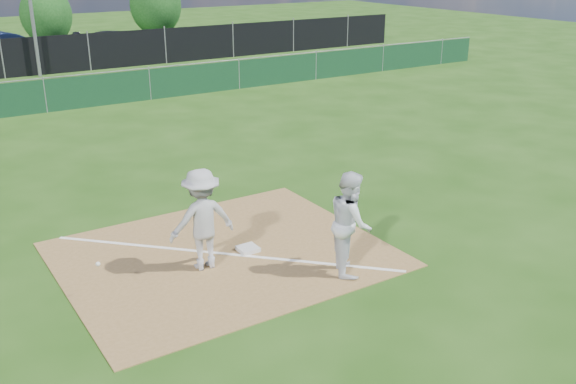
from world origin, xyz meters
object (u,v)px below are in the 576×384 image
object	(u,v)px
play_at_first	(202,219)
car_mid	(6,47)
tree_right	(156,5)
runner	(350,223)
car_right	(118,44)
tree_mid	(46,15)
first_base	(248,249)

from	to	relation	value
play_at_first	car_mid	size ratio (longest dim) A/B	0.53
car_mid	tree_right	bearing A→B (deg)	-75.17
runner	car_right	world-z (taller)	runner
play_at_first	car_right	distance (m)	26.77
play_at_first	tree_mid	bearing A→B (deg)	81.23
runner	tree_right	size ratio (longest dim) A/B	0.47
first_base	runner	bearing A→B (deg)	-55.18
play_at_first	runner	distance (m)	2.68
car_mid	tree_mid	distance (m)	6.65
play_at_first	tree_mid	distance (m)	32.81
play_at_first	car_mid	bearing A→B (deg)	86.80
play_at_first	tree_right	world-z (taller)	tree_right
play_at_first	runner	world-z (taller)	play_at_first
car_right	tree_right	distance (m)	9.13
play_at_first	first_base	bearing A→B (deg)	8.42
runner	tree_right	xyz separation A→B (m)	(10.23, 34.68, 1.16)
runner	car_mid	distance (m)	28.41
runner	tree_mid	size ratio (longest dim) A/B	0.52
first_base	runner	xyz separation A→B (m)	(1.18, -1.69, 0.90)
car_right	tree_right	xyz separation A→B (m)	(5.22, 7.35, 1.41)
play_at_first	tree_right	size ratio (longest dim) A/B	0.64
runner	tree_mid	distance (m)	34.09
tree_mid	tree_right	xyz separation A→B (m)	(7.42, 0.72, 0.24)
car_right	tree_mid	size ratio (longest dim) A/B	1.32
runner	tree_mid	xyz separation A→B (m)	(2.81, 33.96, 0.92)
first_base	tree_mid	world-z (taller)	tree_mid
runner	tree_right	world-z (taller)	tree_right
car_mid	tree_mid	xyz separation A→B (m)	(3.50, 5.56, 1.05)
play_at_first	tree_mid	size ratio (longest dim) A/B	0.72
car_right	play_at_first	bearing A→B (deg)	-175.02
play_at_first	car_right	world-z (taller)	play_at_first
first_base	car_right	world-z (taller)	car_right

